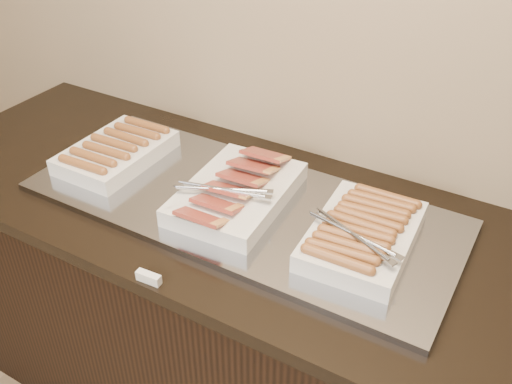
% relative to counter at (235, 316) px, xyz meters
% --- Properties ---
extents(counter, '(2.06, 0.76, 0.90)m').
position_rel_counter_xyz_m(counter, '(0.00, 0.00, 0.00)').
color(counter, black).
rests_on(counter, ground).
extents(warming_tray, '(1.20, 0.50, 0.02)m').
position_rel_counter_xyz_m(warming_tray, '(0.03, 0.00, 0.46)').
color(warming_tray, '#9598A2').
rests_on(warming_tray, counter).
extents(dish_left, '(0.23, 0.34, 0.07)m').
position_rel_counter_xyz_m(dish_left, '(-0.41, 0.00, 0.50)').
color(dish_left, silver).
rests_on(dish_left, warming_tray).
extents(dish_center, '(0.29, 0.41, 0.09)m').
position_rel_counter_xyz_m(dish_center, '(0.02, -0.00, 0.50)').
color(dish_center, silver).
rests_on(dish_center, warming_tray).
extents(dish_right, '(0.27, 0.37, 0.08)m').
position_rel_counter_xyz_m(dish_right, '(0.38, -0.00, 0.50)').
color(dish_right, silver).
rests_on(dish_right, warming_tray).
extents(label_holder, '(0.06, 0.02, 0.02)m').
position_rel_counter_xyz_m(label_holder, '(-0.00, -0.36, 0.46)').
color(label_holder, silver).
rests_on(label_holder, counter).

